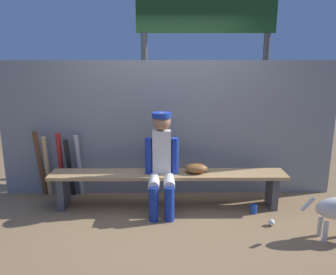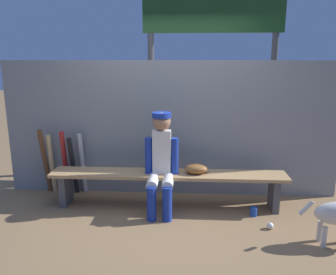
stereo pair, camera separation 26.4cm
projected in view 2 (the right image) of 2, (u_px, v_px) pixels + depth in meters
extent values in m
plane|color=olive|center=(168.00, 206.00, 4.26)|extent=(30.00, 30.00, 0.00)
cube|color=gray|center=(170.00, 129.00, 4.50)|extent=(4.47, 0.03, 1.81)
cube|color=tan|center=(168.00, 174.00, 4.16)|extent=(2.92, 0.36, 0.04)
cube|color=#4C4C51|center=(66.00, 189.00, 4.29)|extent=(0.08, 0.29, 0.41)
cube|color=#4C4C51|center=(274.00, 194.00, 4.14)|extent=(0.08, 0.29, 0.41)
cube|color=silver|center=(162.00, 152.00, 4.10)|extent=(0.22, 0.13, 0.54)
sphere|color=#9E7051|center=(162.00, 121.00, 4.01)|extent=(0.22, 0.22, 0.22)
cylinder|color=#193399|center=(162.00, 115.00, 4.00)|extent=(0.23, 0.23, 0.06)
cylinder|color=silver|center=(153.00, 181.00, 3.99)|extent=(0.13, 0.38, 0.13)
cylinder|color=#193399|center=(152.00, 204.00, 3.86)|extent=(0.11, 0.11, 0.41)
cylinder|color=#193399|center=(149.00, 156.00, 4.10)|extent=(0.09, 0.09, 0.46)
cylinder|color=silver|center=(168.00, 181.00, 3.98)|extent=(0.13, 0.38, 0.13)
cylinder|color=#193399|center=(167.00, 204.00, 3.85)|extent=(0.11, 0.11, 0.41)
cylinder|color=#193399|center=(175.00, 156.00, 4.08)|extent=(0.09, 0.09, 0.46)
ellipsoid|color=brown|center=(196.00, 169.00, 4.13)|extent=(0.28, 0.20, 0.12)
cylinder|color=#B7B7BC|center=(82.00, 164.00, 4.60)|extent=(0.09, 0.17, 0.85)
cylinder|color=black|center=(73.00, 166.00, 4.55)|extent=(0.09, 0.22, 0.82)
cylinder|color=#B22323|center=(65.00, 162.00, 4.57)|extent=(0.11, 0.26, 0.90)
cylinder|color=tan|center=(52.00, 164.00, 4.61)|extent=(0.07, 0.18, 0.84)
cylinder|color=brown|center=(45.00, 161.00, 4.58)|extent=(0.07, 0.25, 0.92)
sphere|color=white|center=(270.00, 226.00, 3.69)|extent=(0.07, 0.07, 0.07)
cylinder|color=#1E47AD|center=(254.00, 212.00, 4.00)|extent=(0.08, 0.08, 0.11)
cylinder|color=silver|center=(174.00, 167.00, 4.20)|extent=(0.08, 0.08, 0.11)
cylinder|color=#3F3F42|center=(151.00, 103.00, 5.52)|extent=(0.10, 0.10, 2.21)
cylinder|color=#3F3F42|center=(271.00, 104.00, 5.41)|extent=(0.10, 0.10, 2.21)
cube|color=#1E471E|center=(213.00, 7.00, 5.12)|extent=(2.17, 0.08, 0.75)
cylinder|color=beige|center=(306.00, 208.00, 3.32)|extent=(0.15, 0.04, 0.16)
cylinder|color=beige|center=(320.00, 231.00, 3.44)|extent=(0.05, 0.05, 0.22)
cylinder|color=beige|center=(324.00, 237.00, 3.32)|extent=(0.05, 0.05, 0.22)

